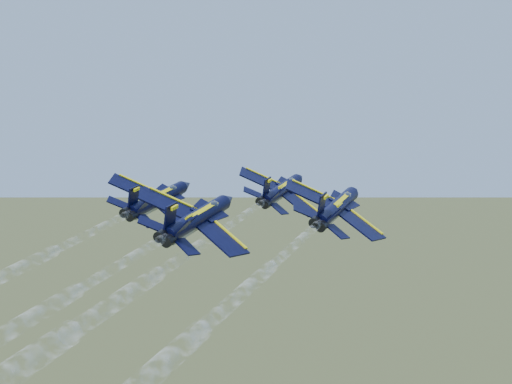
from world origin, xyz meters
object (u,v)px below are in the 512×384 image
Objects in this scene: jet_lead at (282,190)px; jet_right at (337,207)px; jet_slot at (198,218)px; jet_left at (159,199)px.

jet_right is at bearing -54.51° from jet_lead.
jet_slot is at bearing -88.38° from jet_lead.
jet_left is at bearing 179.12° from jet_right.
jet_lead is 18.67m from jet_left.
jet_right and jet_slot have the same top height.
jet_slot is (14.42, -9.99, 0.00)m from jet_left.
jet_lead is 1.00× the size of jet_slot.
jet_lead is at bearing 125.49° from jet_right.
jet_right is (15.29, -12.17, 0.00)m from jet_lead.
jet_lead is 29.16m from jet_slot.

